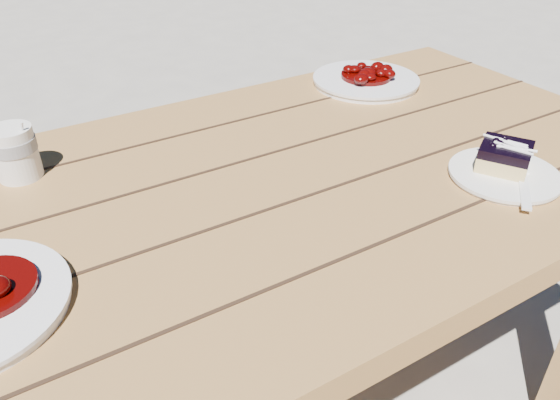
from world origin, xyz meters
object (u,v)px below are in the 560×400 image
dessert_plate (504,175)px  coffee_cup (15,153)px  picnic_table (153,297)px  second_plate (366,81)px  blueberry_cake (505,156)px

dessert_plate → coffee_cup: bearing=148.2°
picnic_table → second_plate: (0.66, 0.27, 0.17)m
dessert_plate → blueberry_cake: size_ratio=1.62×
dessert_plate → second_plate: bearing=81.0°
blueberry_cake → coffee_cup: coffee_cup is taller
picnic_table → blueberry_cake: bearing=-18.0°
blueberry_cake → dessert_plate: bearing=-154.7°
dessert_plate → second_plate: (0.08, 0.47, 0.00)m
coffee_cup → second_plate: size_ratio=0.37×
picnic_table → blueberry_cake: (0.59, -0.19, 0.19)m
blueberry_cake → second_plate: (0.07, 0.46, -0.03)m
blueberry_cake → picnic_table: bearing=131.0°
dessert_plate → coffee_cup: size_ratio=2.00×
coffee_cup → second_plate: 0.79m
blueberry_cake → coffee_cup: (-0.72, 0.43, 0.01)m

